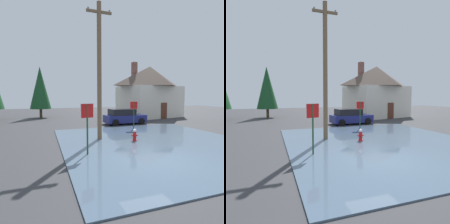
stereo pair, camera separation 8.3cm
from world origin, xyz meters
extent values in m
cube|color=#38383A|center=(0.00, 0.00, -0.05)|extent=(80.00, 80.00, 0.10)
cube|color=#4C6075|center=(1.79, 2.83, 0.03)|extent=(11.19, 12.17, 0.05)
cube|color=silver|center=(-0.41, -1.05, 0.00)|extent=(3.66, 0.66, 0.01)
cylinder|color=#1E4C28|center=(-2.68, 1.66, 1.22)|extent=(0.08, 0.08, 2.43)
cube|color=white|center=(-2.68, 1.66, 2.11)|extent=(0.66, 0.23, 0.69)
cube|color=red|center=(-2.68, 1.66, 2.11)|extent=(0.63, 0.23, 0.65)
cylinder|color=red|center=(0.66, 3.44, 0.05)|extent=(0.28, 0.28, 0.09)
cylinder|color=red|center=(0.66, 3.44, 0.35)|extent=(0.21, 0.21, 0.52)
sphere|color=white|center=(0.66, 3.44, 0.67)|extent=(0.23, 0.23, 0.23)
cylinder|color=red|center=(0.51, 3.44, 0.38)|extent=(0.09, 0.08, 0.08)
cylinder|color=red|center=(0.81, 3.44, 0.38)|extent=(0.09, 0.08, 0.08)
cylinder|color=red|center=(0.66, 3.29, 0.38)|extent=(0.10, 0.09, 0.10)
cylinder|color=brown|center=(-1.23, 4.66, 4.27)|extent=(0.28, 0.28, 8.54)
cube|color=brown|center=(-1.23, 4.66, 7.94)|extent=(1.60, 0.14, 0.14)
cylinder|color=slate|center=(-1.90, 4.66, 8.07)|extent=(0.10, 0.10, 0.12)
cylinder|color=slate|center=(-0.56, 4.66, 8.07)|extent=(0.10, 0.10, 0.12)
cylinder|color=#1E4C28|center=(2.56, 7.45, 1.17)|extent=(0.08, 0.08, 2.34)
cube|color=white|center=(2.56, 7.45, 2.04)|extent=(0.62, 0.24, 0.65)
cube|color=red|center=(2.56, 7.45, 2.04)|extent=(0.59, 0.23, 0.62)
cube|color=silver|center=(9.06, 15.90, 2.05)|extent=(8.49, 6.69, 4.11)
pyramid|color=brown|center=(9.06, 15.90, 5.44)|extent=(9.16, 7.23, 2.67)
cube|color=brown|center=(7.01, 16.48, 6.11)|extent=(0.70, 0.70, 2.40)
cube|color=#592D1E|center=(9.57, 13.25, 1.00)|extent=(0.99, 0.25, 2.00)
cube|color=navy|center=(3.13, 10.64, 0.55)|extent=(4.18, 1.98, 0.74)
cube|color=black|center=(2.80, 10.63, 1.22)|extent=(2.53, 1.70, 0.61)
cylinder|color=black|center=(4.49, 11.60, 0.32)|extent=(0.65, 0.25, 0.64)
cylinder|color=black|center=(4.56, 9.78, 0.32)|extent=(0.65, 0.25, 0.64)
cylinder|color=black|center=(1.69, 11.49, 0.32)|extent=(0.65, 0.25, 0.64)
cylinder|color=black|center=(1.77, 9.67, 0.32)|extent=(0.65, 0.25, 0.64)
cylinder|color=#4C3823|center=(-4.91, 19.40, 0.59)|extent=(0.33, 0.33, 1.18)
cone|color=#194723|center=(-4.91, 19.40, 3.87)|extent=(2.63, 2.63, 5.38)
camera|label=1|loc=(-4.60, -7.15, 2.78)|focal=30.96mm
camera|label=2|loc=(-4.53, -7.18, 2.78)|focal=30.96mm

